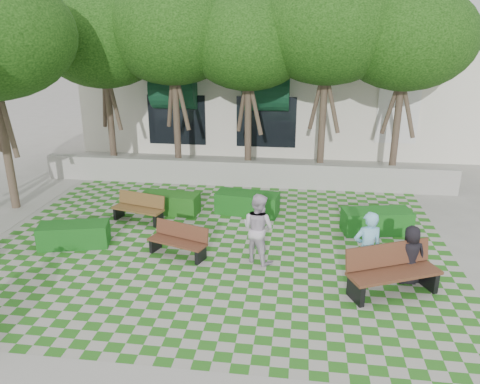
# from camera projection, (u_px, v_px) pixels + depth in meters

# --- Properties ---
(ground) EXTENTS (90.00, 90.00, 0.00)m
(ground) POSITION_uv_depth(u_px,v_px,m) (212.00, 265.00, 11.43)
(ground) COLOR gray
(ground) RESTS_ON ground
(lawn) EXTENTS (12.00, 12.00, 0.00)m
(lawn) POSITION_uv_depth(u_px,v_px,m) (219.00, 247.00, 12.36)
(lawn) COLOR #2B721E
(lawn) RESTS_ON ground
(retaining_wall) EXTENTS (15.00, 0.36, 0.90)m
(retaining_wall) POSITION_uv_depth(u_px,v_px,m) (243.00, 174.00, 17.08)
(retaining_wall) COLOR #9E9B93
(retaining_wall) RESTS_ON ground
(bench_east) EXTENTS (2.14, 1.46, 1.07)m
(bench_east) POSITION_uv_depth(u_px,v_px,m) (392.00, 271.00, 10.10)
(bench_east) COLOR #522D1C
(bench_east) RESTS_ON ground
(bench_mid) EXTENTS (1.63, 1.00, 0.81)m
(bench_mid) POSITION_uv_depth(u_px,v_px,m) (179.00, 241.00, 11.83)
(bench_mid) COLOR #512B1B
(bench_mid) RESTS_ON ground
(bench_west) EXTENTS (1.66, 0.93, 0.83)m
(bench_west) POSITION_uv_depth(u_px,v_px,m) (139.00, 208.00, 13.93)
(bench_west) COLOR brown
(bench_west) RESTS_ON ground
(hedge_east) EXTENTS (2.01, 1.11, 0.66)m
(hedge_east) POSITION_uv_depth(u_px,v_px,m) (377.00, 221.00, 13.18)
(hedge_east) COLOR #165319
(hedge_east) RESTS_ON ground
(hedge_midright) EXTENTS (2.01, 1.03, 0.67)m
(hedge_midright) POSITION_uv_depth(u_px,v_px,m) (247.00, 203.00, 14.52)
(hedge_midright) COLOR #144B16
(hedge_midright) RESTS_ON ground
(hedge_midleft) EXTENTS (1.85, 0.88, 0.63)m
(hedge_midleft) POSITION_uv_depth(u_px,v_px,m) (170.00, 203.00, 14.60)
(hedge_midleft) COLOR #195015
(hedge_midleft) RESTS_ON ground
(hedge_west) EXTENTS (1.90, 1.13, 0.62)m
(hedge_west) POSITION_uv_depth(u_px,v_px,m) (74.00, 235.00, 12.36)
(hedge_west) COLOR #144E17
(hedge_west) RESTS_ON ground
(person_blue) EXTENTS (0.73, 0.57, 1.77)m
(person_blue) POSITION_uv_depth(u_px,v_px,m) (367.00, 249.00, 10.29)
(person_blue) COLOR #7EC4E5
(person_blue) RESTS_ON ground
(person_dark) EXTENTS (0.71, 0.49, 1.39)m
(person_dark) POSITION_uv_depth(u_px,v_px,m) (410.00, 255.00, 10.43)
(person_dark) COLOR black
(person_dark) RESTS_ON ground
(person_white) EXTENTS (1.07, 1.01, 1.76)m
(person_white) POSITION_uv_depth(u_px,v_px,m) (258.00, 228.00, 11.38)
(person_white) COLOR silver
(person_white) RESTS_ON ground
(tree_row) EXTENTS (17.70, 13.40, 7.41)m
(tree_row) POSITION_uv_depth(u_px,v_px,m) (187.00, 37.00, 15.51)
(tree_row) COLOR #47382B
(tree_row) RESTS_ON ground
(building) EXTENTS (18.00, 8.92, 5.15)m
(building) POSITION_uv_depth(u_px,v_px,m) (281.00, 90.00, 23.64)
(building) COLOR silver
(building) RESTS_ON ground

